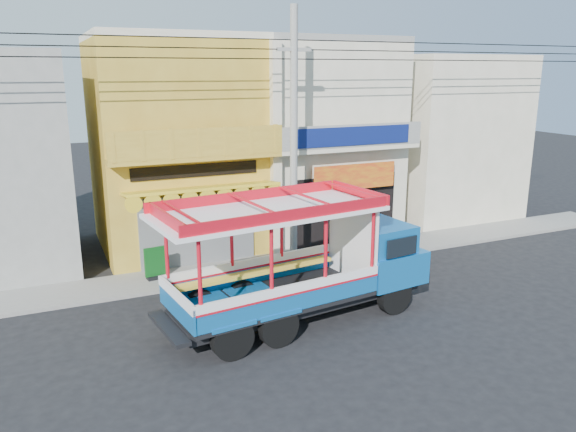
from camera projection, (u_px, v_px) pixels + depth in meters
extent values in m
plane|color=black|center=(366.00, 298.00, 17.66)|extent=(90.00, 90.00, 0.00)
cube|color=slate|center=(310.00, 258.00, 21.18)|extent=(30.00, 2.00, 0.12)
cube|color=#B18727|center=(175.00, 147.00, 22.13)|extent=(6.00, 6.00, 8.00)
cube|color=#595B5E|center=(198.00, 230.00, 20.12)|extent=(4.20, 0.10, 2.60)
cube|color=gold|center=(202.00, 188.00, 19.06)|extent=(5.20, 1.50, 0.31)
cube|color=#B18727|center=(198.00, 158.00, 19.16)|extent=(6.00, 0.70, 0.18)
cube|color=#B18727|center=(199.00, 143.00, 18.76)|extent=(6.00, 0.12, 0.95)
cube|color=black|center=(196.00, 171.00, 19.57)|extent=(4.50, 0.04, 0.45)
cube|color=beige|center=(170.00, 38.00, 21.10)|extent=(6.00, 6.00, 0.24)
cube|color=beige|center=(311.00, 140.00, 24.51)|extent=(6.00, 6.00, 8.00)
cube|color=black|center=(344.00, 210.00, 22.47)|extent=(4.60, 0.12, 2.80)
cube|color=gold|center=(355.00, 177.00, 21.99)|extent=(3.60, 0.05, 1.00)
cube|color=beige|center=(350.00, 148.00, 21.54)|extent=(6.00, 0.70, 0.18)
cube|color=gray|center=(354.00, 136.00, 21.14)|extent=(6.00, 0.12, 0.85)
cube|color=navy|center=(355.00, 136.00, 21.08)|extent=(4.80, 0.06, 0.70)
cube|color=gray|center=(312.00, 41.00, 23.47)|extent=(6.00, 6.00, 0.24)
cube|color=beige|center=(276.00, 153.00, 20.54)|extent=(0.35, 0.30, 8.00)
cube|color=beige|center=(440.00, 137.00, 27.33)|extent=(6.00, 6.00, 7.60)
cylinder|color=gray|center=(294.00, 144.00, 19.04)|extent=(0.26, 0.26, 9.00)
cube|color=gray|center=(294.00, 49.00, 18.26)|extent=(1.20, 0.12, 0.12)
cylinder|color=black|center=(321.00, 59.00, 18.73)|extent=(28.00, 0.04, 0.04)
cylinder|color=black|center=(321.00, 50.00, 18.66)|extent=(28.00, 0.04, 0.04)
cylinder|color=black|center=(321.00, 40.00, 18.58)|extent=(28.00, 0.04, 0.04)
cylinder|color=black|center=(394.00, 296.00, 16.42)|extent=(1.12, 0.44, 1.09)
cylinder|color=black|center=(351.00, 274.00, 18.14)|extent=(1.12, 0.44, 1.09)
cylinder|color=black|center=(278.00, 326.00, 14.46)|extent=(1.12, 0.44, 1.09)
cylinder|color=black|center=(242.00, 299.00, 16.18)|extent=(1.12, 0.44, 1.09)
cylinder|color=black|center=(232.00, 339.00, 13.80)|extent=(1.12, 0.44, 1.09)
cylinder|color=black|center=(200.00, 309.00, 15.52)|extent=(1.12, 0.44, 1.09)
cube|color=black|center=(300.00, 299.00, 15.94)|extent=(7.51, 2.68, 0.31)
cube|color=#1063B1|center=(378.00, 262.00, 17.21)|extent=(2.24, 2.62, 0.98)
cube|color=#1063B1|center=(375.00, 235.00, 16.91)|extent=(1.79, 2.38, 0.82)
cube|color=black|center=(394.00, 233.00, 17.30)|extent=(0.30, 1.92, 0.60)
cube|color=black|center=(272.00, 298.00, 15.44)|extent=(5.66, 3.04, 0.13)
cube|color=#1063B1|center=(294.00, 299.00, 14.38)|extent=(5.38, 0.74, 0.66)
cube|color=white|center=(294.00, 288.00, 14.31)|extent=(5.38, 0.75, 0.24)
cube|color=#1063B1|center=(253.00, 272.00, 16.30)|extent=(5.38, 0.74, 0.66)
cube|color=white|center=(252.00, 263.00, 16.23)|extent=(5.38, 0.75, 0.24)
cylinder|color=red|center=(200.00, 273.00, 12.83)|extent=(0.11, 0.11, 1.75)
cylinder|color=red|center=(166.00, 247.00, 14.71)|extent=(0.11, 0.11, 1.75)
cube|color=white|center=(353.00, 240.00, 16.49)|extent=(0.35, 2.21, 2.46)
cube|color=white|center=(268.00, 212.00, 14.76)|extent=(6.34, 3.39, 0.11)
cube|color=red|center=(268.00, 205.00, 14.71)|extent=(6.11, 3.25, 0.28)
cube|color=black|center=(156.00, 277.00, 18.95)|extent=(0.65, 0.41, 0.11)
cube|color=#0D4B16|center=(155.00, 261.00, 18.81)|extent=(0.72, 0.18, 0.99)
imported|color=#164D18|center=(383.00, 232.00, 22.59)|extent=(1.16, 1.18, 0.99)
imported|color=#164D18|center=(371.00, 235.00, 22.33)|extent=(0.66, 0.64, 0.94)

